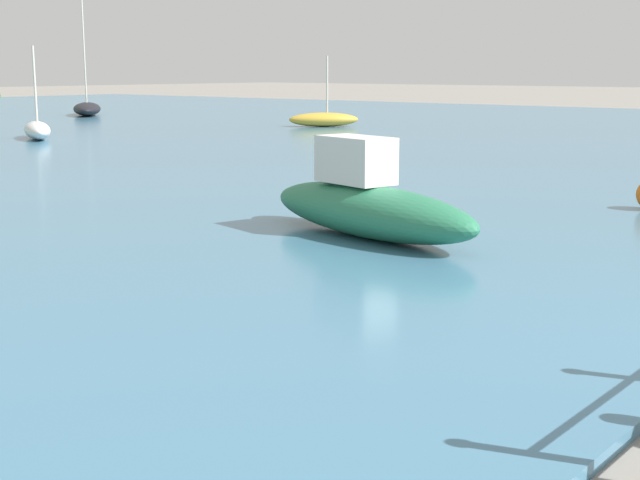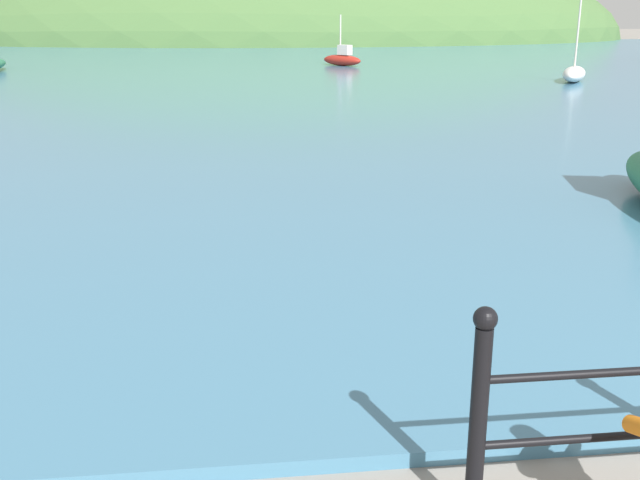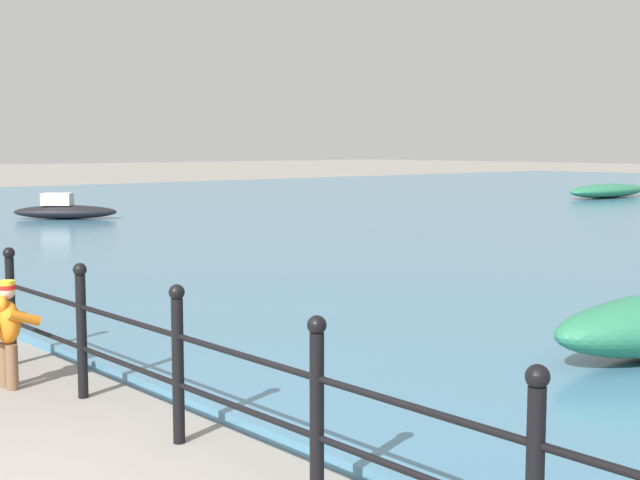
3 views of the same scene
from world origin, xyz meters
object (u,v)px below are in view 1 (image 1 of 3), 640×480
(boat_red_dinghy, at_px, (368,205))
(boat_mid_harbor, at_px, (87,108))
(boat_green_fishing, at_px, (324,119))
(boat_far_right, at_px, (37,130))

(boat_red_dinghy, relative_size, boat_mid_harbor, 0.70)
(boat_red_dinghy, bearing_deg, boat_green_fishing, 40.43)
(boat_far_right, bearing_deg, boat_mid_harbor, 47.65)
(boat_red_dinghy, xyz_separation_m, boat_green_fishing, (16.73, 14.26, -0.14))
(boat_green_fishing, distance_m, boat_mid_harbor, 13.56)
(boat_red_dinghy, height_order, boat_green_fishing, boat_green_fishing)
(boat_mid_harbor, bearing_deg, boat_red_dinghy, -120.14)
(boat_far_right, distance_m, boat_red_dinghy, 18.54)
(boat_red_dinghy, distance_m, boat_green_fishing, 21.98)
(boat_far_right, bearing_deg, boat_green_fishing, -16.85)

